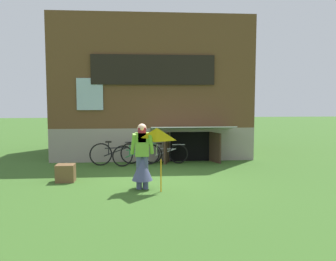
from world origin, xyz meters
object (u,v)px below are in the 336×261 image
kite (157,143)px  wooden_crate (66,173)px  person (142,162)px  bicycle_silver (165,153)px  bicycle_green (136,155)px  bicycle_black (116,153)px

kite → wooden_crate: bearing=148.6°
person → kite: (0.35, -0.51, 0.54)m
kite → bicycle_silver: bearing=82.8°
bicycle_green → bicycle_black: size_ratio=0.91×
bicycle_green → wooden_crate: size_ratio=3.26×
person → bicycle_black: size_ratio=0.93×
wooden_crate → person: bearing=-25.0°
kite → bicycle_silver: (0.49, 3.94, -0.89)m
bicycle_green → wooden_crate: (-1.92, -2.16, -0.13)m
bicycle_black → wooden_crate: 2.66m
bicycle_silver → bicycle_black: 1.69m
bicycle_green → bicycle_black: 0.71m
bicycle_black → bicycle_green: bearing=-28.4°
bicycle_silver → kite: bearing=-91.1°
bicycle_silver → bicycle_black: bearing=-170.2°
wooden_crate → bicycle_silver: bearing=40.1°
kite → bicycle_green: kite is taller
person → bicycle_black: (-0.85, 3.32, -0.30)m
kite → bicycle_silver: kite is taller
bicycle_green → wooden_crate: bicycle_green is taller
wooden_crate → bicycle_green: bearing=48.3°
kite → bicycle_green: 3.77m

